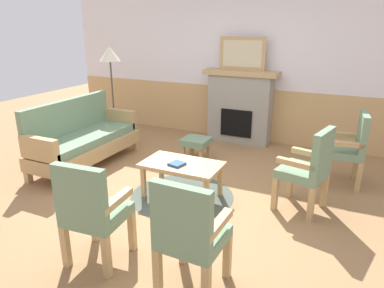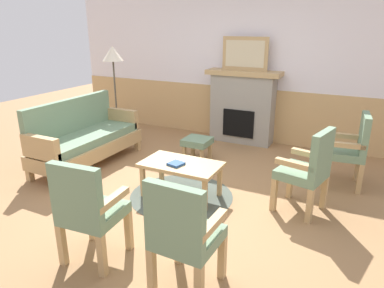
# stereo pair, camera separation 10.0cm
# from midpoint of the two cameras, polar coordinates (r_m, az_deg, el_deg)

# --- Properties ---
(ground_plane) EXTENTS (14.00, 14.00, 0.00)m
(ground_plane) POSITION_cam_midpoint_polar(r_m,az_deg,el_deg) (4.54, -1.37, -7.88)
(ground_plane) COLOR #997047
(wall_back) EXTENTS (7.20, 0.14, 2.70)m
(wall_back) POSITION_cam_midpoint_polar(r_m,az_deg,el_deg) (6.50, 9.60, 12.15)
(wall_back) COLOR white
(wall_back) RESTS_ON ground_plane
(fireplace) EXTENTS (1.30, 0.44, 1.28)m
(fireplace) POSITION_cam_midpoint_polar(r_m,az_deg,el_deg) (6.37, 8.60, 6.06)
(fireplace) COLOR gray
(fireplace) RESTS_ON ground_plane
(framed_picture) EXTENTS (0.80, 0.04, 0.56)m
(framed_picture) POSITION_cam_midpoint_polar(r_m,az_deg,el_deg) (6.24, 9.02, 14.21)
(framed_picture) COLOR tan
(framed_picture) RESTS_ON fireplace
(couch) EXTENTS (0.70, 1.80, 0.98)m
(couch) POSITION_cam_midpoint_polar(r_m,az_deg,el_deg) (5.55, -16.41, 0.83)
(couch) COLOR tan
(couch) RESTS_ON ground_plane
(coffee_table) EXTENTS (0.96, 0.56, 0.44)m
(coffee_table) POSITION_cam_midpoint_polar(r_m,az_deg,el_deg) (4.30, -1.09, -3.77)
(coffee_table) COLOR tan
(coffee_table) RESTS_ON ground_plane
(round_rug) EXTENTS (1.28, 1.28, 0.01)m
(round_rug) POSITION_cam_midpoint_polar(r_m,az_deg,el_deg) (4.46, -1.06, -8.31)
(round_rug) COLOR #4C564C
(round_rug) RESTS_ON ground_plane
(book_on_table) EXTENTS (0.20, 0.20, 0.03)m
(book_on_table) POSITION_cam_midpoint_polar(r_m,az_deg,el_deg) (4.22, -1.91, -3.22)
(book_on_table) COLOR navy
(book_on_table) RESTS_ON coffee_table
(footstool) EXTENTS (0.40, 0.40, 0.36)m
(footstool) POSITION_cam_midpoint_polar(r_m,az_deg,el_deg) (5.48, 1.38, 0.17)
(footstool) COLOR tan
(footstool) RESTS_ON ground_plane
(armchair_near_fireplace) EXTENTS (0.58, 0.58, 0.98)m
(armchair_near_fireplace) POSITION_cam_midpoint_polar(r_m,az_deg,el_deg) (4.11, 18.96, -3.63)
(armchair_near_fireplace) COLOR tan
(armchair_near_fireplace) RESTS_ON ground_plane
(armchair_by_window_left) EXTENTS (0.53, 0.53, 0.98)m
(armchair_by_window_left) POSITION_cam_midpoint_polar(r_m,az_deg,el_deg) (4.99, 24.83, -0.44)
(armchair_by_window_left) COLOR tan
(armchair_by_window_left) RESTS_ON ground_plane
(armchair_front_left) EXTENTS (0.52, 0.52, 0.98)m
(armchair_front_left) POSITION_cam_midpoint_polar(r_m,az_deg,el_deg) (3.20, -15.59, -9.90)
(armchair_front_left) COLOR tan
(armchair_front_left) RESTS_ON ground_plane
(armchair_front_center) EXTENTS (0.49, 0.49, 0.98)m
(armchair_front_center) POSITION_cam_midpoint_polar(r_m,az_deg,el_deg) (2.77, -0.38, -13.99)
(armchair_front_center) COLOR tan
(armchair_front_center) RESTS_ON ground_plane
(floor_lamp_by_couch) EXTENTS (0.36, 0.36, 1.68)m
(floor_lamp_by_couch) POSITION_cam_midpoint_polar(r_m,az_deg,el_deg) (6.42, -12.20, 13.17)
(floor_lamp_by_couch) COLOR #332D28
(floor_lamp_by_couch) RESTS_ON ground_plane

